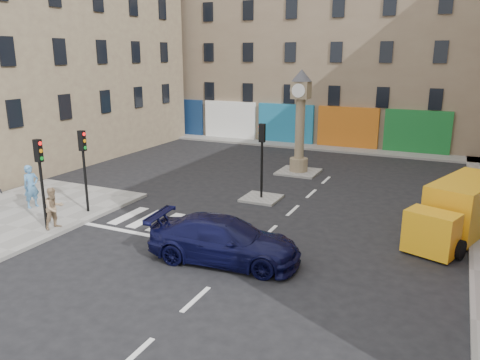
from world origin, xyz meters
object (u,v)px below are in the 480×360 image
Objects in this scene: traffic_light_island at (262,149)px; yellow_van at (460,209)px; traffic_light_left_near at (40,170)px; traffic_light_left_far at (84,158)px; pedestrian_tan at (54,208)px; pedestrian_blue at (31,186)px; navy_sedan at (224,240)px; clock_pillar at (300,115)px.

yellow_van is (8.98, -1.14, -1.50)m from traffic_light_island.
traffic_light_island is at bearing 51.07° from traffic_light_left_near.
traffic_light_island is at bearing 40.60° from traffic_light_left_far.
yellow_van is 3.67× the size of pedestrian_tan.
pedestrian_blue is 3.44m from pedestrian_tan.
traffic_light_left_far reaches higher than navy_sedan.
clock_pillar reaches higher than traffic_light_left_near.
traffic_light_left_near and traffic_light_left_far have the same top height.
traffic_light_island is (6.30, 5.40, -0.03)m from traffic_light_left_far.
clock_pillar is at bearing -24.39° from pedestrian_blue.
yellow_van is at bearing -7.21° from traffic_light_island.
clock_pillar is 0.97× the size of yellow_van.
traffic_light_island is at bearing -25.78° from pedestrian_tan.
yellow_van is (15.28, 6.66, -1.53)m from traffic_light_left_near.
navy_sedan is at bearing -13.08° from traffic_light_left_far.
pedestrian_tan is (0.30, -2.21, -1.61)m from traffic_light_left_far.
yellow_van reaches higher than navy_sedan.
traffic_light_island is 0.69× the size of navy_sedan.
traffic_light_left_near is at bearing -110.52° from pedestrian_blue.
pedestrian_blue is (-2.74, 1.79, -1.47)m from traffic_light_left_near.
clock_pillar is 15.08m from pedestrian_tan.
pedestrian_blue is (-9.04, -6.01, -1.44)m from traffic_light_island.
traffic_light_left_near is 1.84× the size of pedestrian_blue.
yellow_van is (7.42, 6.09, 0.31)m from navy_sedan.
clock_pillar reaches higher than traffic_light_left_far.
traffic_light_left_far is at bearing 20.22° from pedestrian_tan.
navy_sedan is at bearing -77.84° from traffic_light_island.
traffic_light_left_near is 0.69× the size of navy_sedan.
traffic_light_left_near is 0.59× the size of yellow_van.
clock_pillar reaches higher than yellow_van.
pedestrian_tan is at bearing 32.58° from traffic_light_left_near.
traffic_light_left_near reaches higher than traffic_light_island.
traffic_light_left_far is at bearing -118.94° from clock_pillar.
pedestrian_blue is (-10.60, 1.21, 0.37)m from navy_sedan.
clock_pillar reaches higher than pedestrian_blue.
clock_pillar reaches higher than pedestrian_tan.
traffic_light_left_far is at bearing -145.06° from yellow_van.
clock_pillar is 3.04× the size of pedestrian_blue.
pedestrian_tan is (-6.00, -7.61, -1.58)m from traffic_light_island.
pedestrian_tan is at bearing -82.26° from traffic_light_left_far.
yellow_van is at bearing -54.15° from pedestrian_tan.
pedestrian_tan is at bearing 87.36° from navy_sedan.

